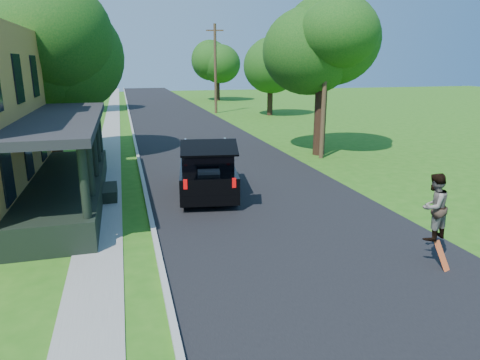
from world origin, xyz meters
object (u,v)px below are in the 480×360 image
object	(u,v)px
tree_right_near	(323,43)
skateboarder	(434,207)
utility_pole_near	(325,87)
black_suv	(207,169)

from	to	relation	value
tree_right_near	skateboarder	bearing A→B (deg)	-103.48
tree_right_near	utility_pole_near	bearing A→B (deg)	-103.84
black_suv	skateboarder	world-z (taller)	black_suv
black_suv	skateboarder	xyz separation A→B (m)	(4.20, -7.48, 0.57)
utility_pole_near	tree_right_near	bearing A→B (deg)	77.42
utility_pole_near	black_suv	bearing A→B (deg)	-145.60
black_suv	utility_pole_near	xyz separation A→B (m)	(7.09, 4.63, 2.76)
tree_right_near	utility_pole_near	xyz separation A→B (m)	(-0.23, -0.93, -2.21)
black_suv	skateboarder	size ratio (longest dim) A/B	3.25
skateboarder	tree_right_near	xyz separation A→B (m)	(3.12, 13.03, 4.40)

